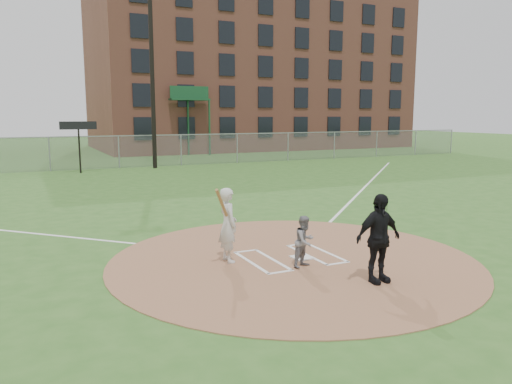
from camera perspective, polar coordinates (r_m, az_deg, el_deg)
name	(u,v)px	position (r m, az deg, el deg)	size (l,w,h in m)	color
ground	(293,260)	(11.63, 4.25, -7.73)	(140.00, 140.00, 0.00)	#305E20
dirt_circle	(293,259)	(11.62, 4.25, -7.68)	(8.40, 8.40, 0.02)	#9C6A49
home_plate	(302,257)	(11.71, 5.28, -7.45)	(0.45, 0.45, 0.03)	white
foul_line_first	(366,186)	(23.89, 12.46, 0.69)	(0.10, 24.00, 0.01)	white
catcher	(305,241)	(10.93, 5.60, -5.63)	(0.55, 0.43, 1.13)	slate
umpire	(378,238)	(10.11, 13.81, -5.16)	(1.04, 0.43, 1.78)	black
batters_boxes	(290,257)	(11.74, 3.89, -7.43)	(2.08, 1.88, 0.01)	white
batter_at_plate	(228,225)	(11.22, -3.23, -3.75)	(0.74, 0.95, 1.78)	silver
outfield_fence	(119,152)	(32.24, -15.40, 4.46)	(56.08, 0.08, 2.03)	slate
brick_warehouse	(247,73)	(52.44, -0.99, 13.44)	(30.00, 17.17, 15.00)	#A05745
light_pole	(152,59)	(31.76, -11.83, 14.64)	(1.20, 0.30, 12.22)	black
scoreboard_sign	(78,131)	(30.05, -19.63, 6.58)	(2.00, 0.10, 2.93)	black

